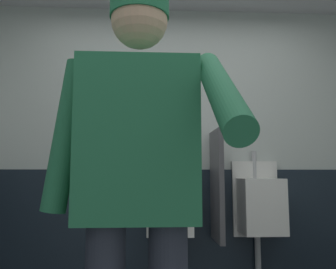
% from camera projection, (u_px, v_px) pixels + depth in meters
% --- Properties ---
extents(wall_back, '(4.19, 0.12, 2.56)m').
position_uv_depth(wall_back, '(176.00, 147.00, 3.10)').
color(wall_back, silver).
rests_on(wall_back, ground_plane).
extents(wainscot_band_back, '(3.59, 0.03, 1.08)m').
position_uv_depth(wainscot_band_back, '(177.00, 232.00, 2.94)').
color(wainscot_band_back, '#19232D').
rests_on(wainscot_band_back, ground_plane).
extents(urinal_left, '(0.40, 0.34, 1.24)m').
position_uv_depth(urinal_left, '(171.00, 206.00, 2.82)').
color(urinal_left, white).
rests_on(urinal_left, ground_plane).
extents(urinal_middle, '(0.40, 0.34, 1.24)m').
position_uv_depth(urinal_middle, '(260.00, 205.00, 2.86)').
color(urinal_middle, white).
rests_on(urinal_middle, ground_plane).
extents(privacy_divider_panel, '(0.04, 0.40, 0.90)m').
position_uv_depth(privacy_divider_panel, '(217.00, 185.00, 2.79)').
color(privacy_divider_panel, '#4C4C51').
extents(person, '(0.65, 0.60, 1.72)m').
position_uv_depth(person, '(138.00, 179.00, 1.22)').
color(person, '#2D3342').
rests_on(person, ground_plane).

